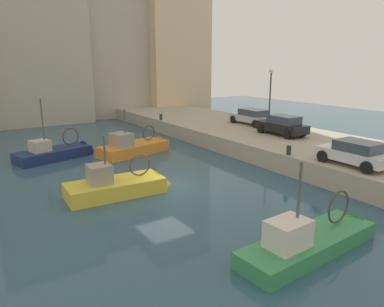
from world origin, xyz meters
TOP-DOWN VIEW (x-y plane):
  - water_surface at (0.00, 0.00)m, footprint 80.00×80.00m
  - quay_wall at (11.50, 0.00)m, footprint 9.00×56.00m
  - fishing_boat_orange at (1.95, 7.65)m, footprint 6.31×3.37m
  - fishing_boat_green at (1.32, -8.83)m, footprint 6.78×2.00m
  - fishing_boat_navy at (-3.26, 9.41)m, footprint 6.09×3.35m
  - fishing_boat_yellow at (-2.27, 0.23)m, footprint 5.68×2.39m
  - parked_car_black at (11.55, 2.52)m, footprint 1.96×4.05m
  - parked_car_silver at (12.88, 7.32)m, footprint 2.04×4.37m
  - parked_car_white at (8.53, -5.50)m, footprint 1.98×3.85m
  - mooring_bollard_mid at (7.35, -2.00)m, footprint 0.28×0.28m
  - mooring_bollard_north at (7.35, 14.00)m, footprint 0.28×0.28m
  - quay_streetlamp at (13.00, 5.40)m, footprint 0.36×0.36m
  - waterfront_building_west at (15.73, 26.74)m, footprint 8.45×7.68m
  - waterfront_building_west_mid at (-1.29, 27.82)m, footprint 11.10×9.24m
  - waterfront_building_central at (6.91, 28.24)m, footprint 11.41×7.51m

SIDE VIEW (x-z plane):
  - water_surface at x=0.00m, z-range 0.00..0.00m
  - fishing_boat_navy at x=-3.26m, z-range -2.45..2.64m
  - fishing_boat_yellow at x=-2.27m, z-range -1.89..2.10m
  - fishing_boat_orange at x=1.95m, z-range -2.01..2.27m
  - fishing_boat_green at x=1.32m, z-range -1.97..2.23m
  - quay_wall at x=11.50m, z-range 0.00..1.20m
  - mooring_bollard_mid at x=7.35m, z-range 1.20..1.75m
  - mooring_bollard_north at x=7.35m, z-range 1.20..1.75m
  - parked_car_white at x=8.53m, z-range 1.22..2.56m
  - parked_car_silver at x=12.88m, z-range 1.22..2.58m
  - parked_car_black at x=11.55m, z-range 1.21..2.69m
  - quay_streetlamp at x=13.00m, z-range 2.04..6.87m
  - waterfront_building_central at x=6.91m, z-range 0.02..17.42m
  - waterfront_building_west_mid at x=-1.29m, z-range 0.02..17.85m
  - waterfront_building_west at x=15.73m, z-range 0.02..20.94m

